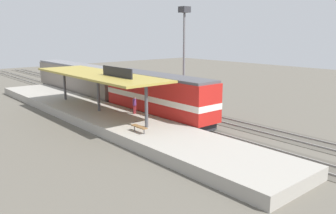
# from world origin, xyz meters

# --- Properties ---
(ground_plane) EXTENTS (120.00, 120.00, 0.00)m
(ground_plane) POSITION_xyz_m (2.00, 0.00, 0.00)
(ground_plane) COLOR #5B564C
(track_near) EXTENTS (3.20, 110.00, 0.16)m
(track_near) POSITION_xyz_m (0.00, 0.00, 0.03)
(track_near) COLOR #4E4941
(track_near) RESTS_ON ground
(track_far) EXTENTS (3.20, 110.00, 0.16)m
(track_far) POSITION_xyz_m (4.60, 0.00, 0.03)
(track_far) COLOR #4E4941
(track_far) RESTS_ON ground
(platform) EXTENTS (6.00, 44.00, 0.90)m
(platform) POSITION_xyz_m (-4.60, 0.00, 0.45)
(platform) COLOR #9E998E
(platform) RESTS_ON ground
(station_canopy) EXTENTS (5.20, 18.00, 4.70)m
(station_canopy) POSITION_xyz_m (-4.60, -0.09, 4.53)
(station_canopy) COLOR #47474C
(station_canopy) RESTS_ON platform
(platform_bench) EXTENTS (0.44, 1.70, 0.50)m
(platform_bench) POSITION_xyz_m (-6.00, -8.89, 1.34)
(platform_bench) COLOR #333338
(platform_bench) RESTS_ON platform
(locomotive) EXTENTS (2.93, 14.43, 4.44)m
(locomotive) POSITION_xyz_m (0.00, -3.78, 2.41)
(locomotive) COLOR #28282D
(locomotive) RESTS_ON track_near
(passenger_carriage_single) EXTENTS (2.90, 20.00, 4.24)m
(passenger_carriage_single) POSITION_xyz_m (0.00, 14.22, 2.31)
(passenger_carriage_single) COLOR #28282D
(passenger_carriage_single) RESTS_ON track_near
(light_mast) EXTENTS (1.10, 1.10, 11.70)m
(light_mast) POSITION_xyz_m (7.80, 0.82, 8.40)
(light_mast) COLOR slate
(light_mast) RESTS_ON ground
(person_waiting) EXTENTS (0.34, 0.34, 1.71)m
(person_waiting) POSITION_xyz_m (-2.59, -3.36, 1.85)
(person_waiting) COLOR maroon
(person_waiting) RESTS_ON platform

